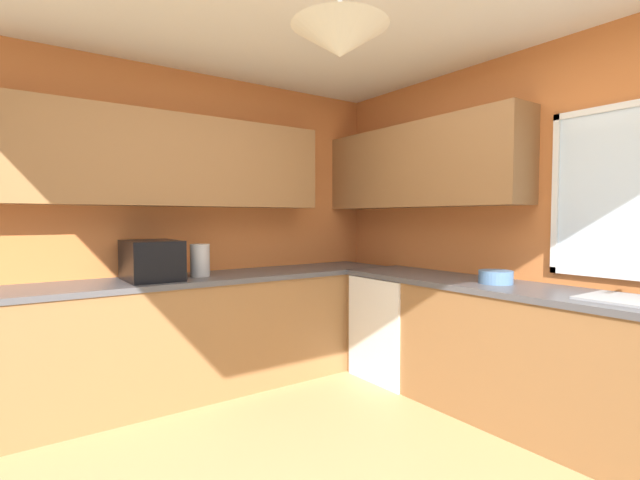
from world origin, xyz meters
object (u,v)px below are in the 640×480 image
Objects in this scene: dishwasher at (398,326)px; bowl at (496,277)px; kettle at (199,260)px; microwave at (151,260)px.

dishwasher is 3.76× the size of bowl.
dishwasher is at bearing 67.03° from kettle.
bowl is at bearing 44.89° from kettle.
bowl is (0.91, 0.03, 0.52)m from dishwasher.
kettle is at bearing -135.11° from bowl.
microwave is 0.36m from kettle.
bowl is at bearing 50.43° from microwave.
bowl is (1.55, 1.54, -0.08)m from kettle.
dishwasher is 1.75m from kettle.
microwave is at bearing -109.50° from dishwasher.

